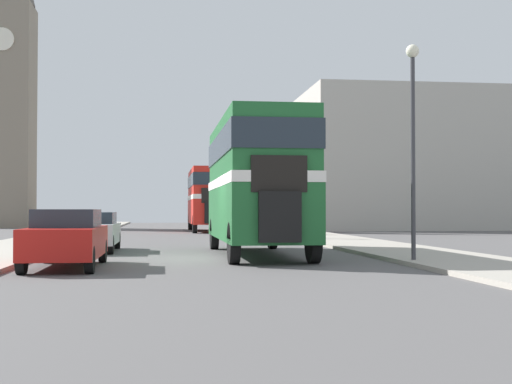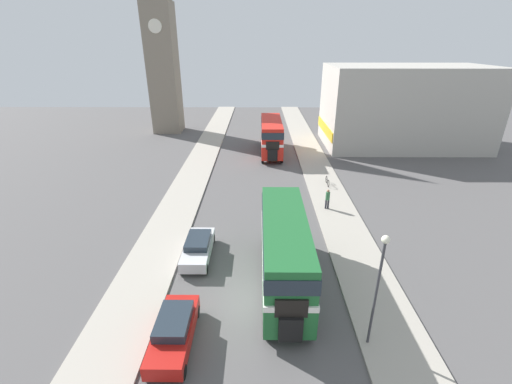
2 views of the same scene
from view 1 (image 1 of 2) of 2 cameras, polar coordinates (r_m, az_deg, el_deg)
name	(u,v)px [view 1 (image 1 of 2)]	position (r m, az deg, el deg)	size (l,w,h in m)	color
ground_plane	(208,259)	(21.42, -3.88, -5.37)	(120.00, 120.00, 0.00)	#565454
sidewalk_right	(425,255)	(22.85, 13.34, -4.93)	(3.50, 120.00, 0.12)	#A8A093
double_decker_bus	(256,176)	(23.12, 0.01, 1.29)	(2.50, 9.56, 4.31)	#1E602D
bus_distant	(209,195)	(48.77, -3.81, -0.20)	(2.53, 9.80, 4.20)	red
car_parked_near	(67,237)	(18.71, -14.91, -3.53)	(1.71, 4.46, 1.48)	red
car_parked_mid	(93,231)	(25.80, -12.92, -3.04)	(1.69, 4.46, 1.39)	silver
pedestrian_walking	(321,218)	(33.51, 5.21, -2.05)	(0.35, 0.35, 1.74)	#282833
bicycle_on_pavement	(318,228)	(38.86, 4.94, -2.88)	(0.05, 1.76, 0.78)	black
street_lamp	(413,118)	(19.92, 12.44, 5.77)	(0.36, 0.36, 5.86)	#38383D
church_tower	(8,55)	(62.91, -19.25, 10.34)	(4.28, 4.28, 27.81)	gray
shop_building_block	(434,162)	(56.68, 14.05, 2.36)	(20.46, 11.05, 10.35)	#B2ADA3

